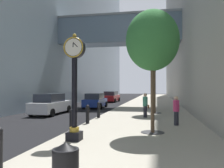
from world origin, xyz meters
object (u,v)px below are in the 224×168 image
object	(u,v)px
bollard_third	(72,120)
street_clock	(74,82)
bollard_fourth	(88,114)
pedestrian_walking	(145,105)
bollard_fifth	(99,110)
car_white_trailing	(51,104)
pedestrian_by_clock	(176,110)
street_tree_near	(152,41)
car_blue_near	(95,101)
street_tree_mid_near	(155,48)
trash_bin	(66,168)
car_silver_far	(112,96)
car_red_mid	(111,97)

from	to	relation	value
bollard_third	street_clock	bearing A→B (deg)	-65.97
bollard_third	bollard_fourth	xyz separation A→B (m)	(0.00, 2.62, 0.00)
pedestrian_walking	bollard_fifth	bearing A→B (deg)	-165.91
bollard_third	car_white_trailing	bearing A→B (deg)	121.79
pedestrian_by_clock	street_tree_near	bearing A→B (deg)	-117.69
street_clock	car_blue_near	xyz separation A→B (m)	(-3.43, 15.91, -1.70)
bollard_fifth	car_white_trailing	xyz separation A→B (m)	(-4.72, 2.37, 0.12)
bollard_fifth	pedestrian_walking	distance (m)	3.31
street_tree_mid_near	car_blue_near	bearing A→B (deg)	141.54
pedestrian_walking	pedestrian_by_clock	xyz separation A→B (m)	(1.87, -3.09, -0.04)
trash_bin	pedestrian_by_clock	size ratio (longest dim) A/B	0.64
bollard_fifth	pedestrian_walking	bearing A→B (deg)	14.09
street_clock	car_silver_far	world-z (taller)	street_clock
pedestrian_by_clock	street_tree_mid_near	bearing A→B (deg)	101.67
bollard_fifth	street_tree_mid_near	world-z (taller)	street_tree_mid_near
street_tree_mid_near	street_tree_near	bearing A→B (deg)	-90.00
bollard_fifth	trash_bin	bearing A→B (deg)	-78.89
bollard_fifth	street_tree_mid_near	bearing A→B (deg)	45.05
trash_bin	car_white_trailing	size ratio (longest dim) A/B	0.22
car_red_mid	street_clock	bearing A→B (deg)	-81.96
street_tree_near	street_tree_mid_near	distance (m)	8.57
bollard_fifth	car_silver_far	xyz separation A→B (m)	(-4.02, 25.81, 0.05)
trash_bin	pedestrian_walking	size ratio (longest dim) A/B	0.61
street_tree_near	car_silver_far	world-z (taller)	street_tree_near
street_tree_near	car_silver_far	xyz separation A→B (m)	(-7.83, 30.51, -3.69)
bollard_third	pedestrian_walking	size ratio (longest dim) A/B	0.64
street_tree_mid_near	car_silver_far	size ratio (longest dim) A/B	1.43
car_red_mid	bollard_fourth	bearing A→B (deg)	-82.35
pedestrian_walking	car_silver_far	size ratio (longest dim) A/B	0.36
car_red_mid	bollard_third	bearing A→B (deg)	-83.15
bollard_third	car_blue_near	bearing A→B (deg)	100.63
trash_bin	pedestrian_walking	bearing A→B (deg)	85.71
car_silver_far	car_white_trailing	size ratio (longest dim) A/B	1.01
pedestrian_by_clock	car_red_mid	world-z (taller)	pedestrian_by_clock
street_tree_near	bollard_third	bearing A→B (deg)	-171.83
bollard_fourth	car_red_mid	size ratio (longest dim) A/B	0.23
bollard_fourth	pedestrian_walking	distance (m)	4.69
street_clock	car_red_mid	distance (m)	26.87
street_tree_near	bollard_fourth	bearing A→B (deg)	151.40
car_red_mid	car_white_trailing	bearing A→B (deg)	-95.75
street_clock	bollard_third	xyz separation A→B (m)	(-0.77, 1.73, -1.77)
street_clock	car_white_trailing	world-z (taller)	street_clock
bollard_fifth	trash_bin	distance (m)	11.77
car_blue_near	car_silver_far	bearing A→B (deg)	94.61
car_red_mid	car_white_trailing	size ratio (longest dim) A/B	1.00
street_tree_mid_near	trash_bin	xyz separation A→B (m)	(-1.54, -15.36, -4.83)
street_clock	bollard_fourth	world-z (taller)	street_clock
bollard_third	car_blue_near	xyz separation A→B (m)	(-2.66, 14.18, 0.07)
street_tree_mid_near	car_white_trailing	world-z (taller)	street_tree_mid_near
bollard_fourth	bollard_fifth	xyz separation A→B (m)	(0.00, 2.62, 0.00)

